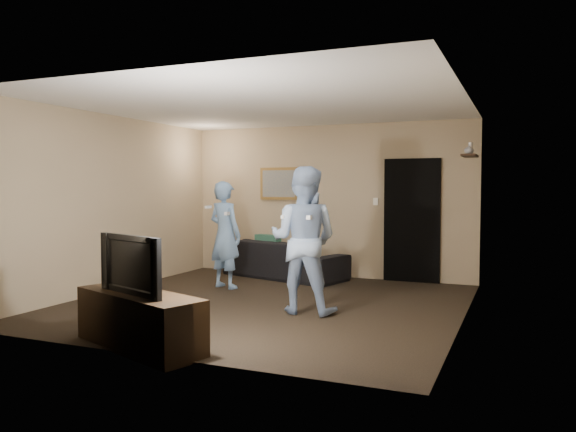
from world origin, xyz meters
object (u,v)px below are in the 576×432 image
at_px(sofa, 285,259).
at_px(wii_player_left, 225,235).
at_px(tv_console, 140,321).
at_px(television, 139,264).
at_px(wii_player_right, 304,240).

bearing_deg(sofa, wii_player_left, 86.06).
height_order(sofa, tv_console, sofa).
relative_size(television, wii_player_right, 0.55).
bearing_deg(television, sofa, 114.55).
height_order(sofa, wii_player_left, wii_player_left).
height_order(wii_player_left, wii_player_right, wii_player_right).
relative_size(wii_player_left, wii_player_right, 0.91).
relative_size(sofa, wii_player_right, 1.20).
distance_m(tv_console, television, 0.56).
xyz_separation_m(sofa, tv_console, (0.34, -4.35, -0.07)).
relative_size(television, wii_player_left, 0.60).
xyz_separation_m(sofa, television, (0.34, -4.35, 0.49)).
bearing_deg(tv_console, wii_player_right, 85.43).
relative_size(sofa, tv_console, 1.41).
xyz_separation_m(wii_player_left, wii_player_right, (1.71, -1.10, 0.08)).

